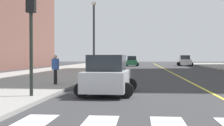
{
  "coord_description": "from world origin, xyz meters",
  "views": [
    {
      "loc": [
        -3.43,
        -3.23,
        1.76
      ],
      "look_at": [
        -6.45,
        30.11,
        1.09
      ],
      "focal_mm": 50.48,
      "sensor_mm": 36.0,
      "label": 1
    }
  ],
  "objects_px": {
    "traffic_light_far_corner": "(31,20)",
    "street_lamp": "(94,30)",
    "car_white_third": "(185,61)",
    "pedestrian_walking_west": "(55,68)",
    "car_silver_nearest": "(108,76)",
    "car_green_second": "(132,61)"
  },
  "relations": [
    {
      "from": "car_silver_nearest",
      "to": "car_white_third",
      "type": "relative_size",
      "value": 0.91
    },
    {
      "from": "car_silver_nearest",
      "to": "pedestrian_walking_west",
      "type": "distance_m",
      "value": 4.97
    },
    {
      "from": "car_silver_nearest",
      "to": "car_green_second",
      "type": "bearing_deg",
      "value": 92.53
    },
    {
      "from": "car_green_second",
      "to": "traffic_light_far_corner",
      "type": "bearing_deg",
      "value": -94.83
    },
    {
      "from": "car_silver_nearest",
      "to": "car_green_second",
      "type": "distance_m",
      "value": 44.11
    },
    {
      "from": "car_green_second",
      "to": "traffic_light_far_corner",
      "type": "distance_m",
      "value": 46.18
    },
    {
      "from": "traffic_light_far_corner",
      "to": "street_lamp",
      "type": "xyz_separation_m",
      "value": [
        -0.01,
        17.49,
        1.02
      ]
    },
    {
      "from": "traffic_light_far_corner",
      "to": "car_white_third",
      "type": "bearing_deg",
      "value": 75.1
    },
    {
      "from": "car_silver_nearest",
      "to": "street_lamp",
      "type": "bearing_deg",
      "value": 103.24
    },
    {
      "from": "car_silver_nearest",
      "to": "traffic_light_far_corner",
      "type": "xyz_separation_m",
      "value": [
        -2.96,
        -1.91,
        2.41
      ]
    },
    {
      "from": "car_silver_nearest",
      "to": "car_white_third",
      "type": "height_order",
      "value": "car_white_third"
    },
    {
      "from": "car_silver_nearest",
      "to": "car_green_second",
      "type": "height_order",
      "value": "car_green_second"
    },
    {
      "from": "car_white_third",
      "to": "pedestrian_walking_west",
      "type": "height_order",
      "value": "car_white_third"
    },
    {
      "from": "car_white_third",
      "to": "car_silver_nearest",
      "type": "bearing_deg",
      "value": 80.1
    },
    {
      "from": "car_silver_nearest",
      "to": "traffic_light_far_corner",
      "type": "bearing_deg",
      "value": -144.71
    },
    {
      "from": "street_lamp",
      "to": "car_white_third",
      "type": "bearing_deg",
      "value": 67.45
    },
    {
      "from": "car_silver_nearest",
      "to": "car_green_second",
      "type": "xyz_separation_m",
      "value": [
        -0.08,
        44.11,
        0.02
      ]
    },
    {
      "from": "car_silver_nearest",
      "to": "street_lamp",
      "type": "distance_m",
      "value": 16.22
    },
    {
      "from": "traffic_light_far_corner",
      "to": "street_lamp",
      "type": "height_order",
      "value": "street_lamp"
    },
    {
      "from": "car_green_second",
      "to": "street_lamp",
      "type": "distance_m",
      "value": 28.89
    },
    {
      "from": "traffic_light_far_corner",
      "to": "street_lamp",
      "type": "distance_m",
      "value": 17.52
    },
    {
      "from": "traffic_light_far_corner",
      "to": "pedestrian_walking_west",
      "type": "bearing_deg",
      "value": 95.22
    }
  ]
}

